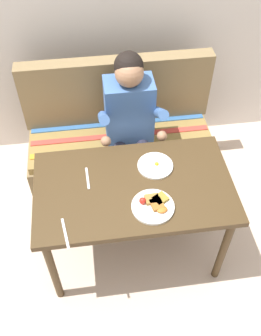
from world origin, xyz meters
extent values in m
plane|color=beige|center=(0.00, 0.00, 0.00)|extent=(8.00, 8.00, 0.00)
cube|color=#402F19|center=(0.00, 0.00, 0.71)|extent=(1.20, 0.70, 0.04)
cylinder|color=#402F19|center=(-0.54, -0.29, 0.34)|extent=(0.05, 0.05, 0.69)
cylinder|color=#402F19|center=(0.54, -0.29, 0.34)|extent=(0.05, 0.05, 0.69)
cylinder|color=#402F19|center=(-0.54, 0.29, 0.34)|extent=(0.05, 0.05, 0.69)
cylinder|color=#402F19|center=(0.54, 0.29, 0.34)|extent=(0.05, 0.05, 0.69)
cube|color=olive|center=(0.00, 0.72, 0.20)|extent=(1.44, 0.56, 0.40)
cube|color=olive|center=(0.00, 0.72, 0.43)|extent=(1.40, 0.52, 0.06)
cube|color=olive|center=(0.00, 0.94, 0.73)|extent=(1.44, 0.12, 0.54)
cube|color=orange|center=(0.00, 0.58, 0.46)|extent=(1.38, 0.05, 0.01)
cube|color=#C63D33|center=(0.00, 0.72, 0.46)|extent=(1.38, 0.05, 0.01)
cube|color=#336099|center=(0.00, 0.86, 0.46)|extent=(1.38, 0.05, 0.01)
cube|color=#3F639F|center=(0.06, 0.66, 0.76)|extent=(0.34, 0.22, 0.48)
sphere|color=#9E7051|center=(0.06, 0.64, 1.09)|extent=(0.19, 0.19, 0.19)
sphere|color=black|center=(0.06, 0.67, 1.12)|extent=(0.19, 0.19, 0.19)
cylinder|color=#3F639F|center=(-0.13, 0.52, 0.83)|extent=(0.07, 0.29, 0.23)
cylinder|color=#3F639F|center=(0.25, 0.52, 0.83)|extent=(0.07, 0.29, 0.23)
sphere|color=#9E7051|center=(-0.13, 0.40, 0.73)|extent=(0.07, 0.07, 0.07)
sphere|color=#9E7051|center=(0.25, 0.40, 0.73)|extent=(0.07, 0.07, 0.07)
cylinder|color=#232333|center=(-0.03, 0.49, 0.52)|extent=(0.09, 0.34, 0.09)
cylinder|color=#232333|center=(-0.03, 0.32, 0.26)|extent=(0.08, 0.08, 0.52)
cube|color=black|center=(-0.03, 0.26, 0.03)|extent=(0.09, 0.20, 0.05)
cylinder|color=#232333|center=(0.14, 0.49, 0.52)|extent=(0.09, 0.34, 0.09)
cylinder|color=#232333|center=(0.14, 0.32, 0.26)|extent=(0.08, 0.08, 0.52)
cube|color=black|center=(0.14, 0.26, 0.03)|extent=(0.09, 0.20, 0.05)
cylinder|color=white|center=(0.09, -0.18, 0.74)|extent=(0.25, 0.25, 0.02)
cube|color=olive|center=(0.13, -0.14, 0.76)|extent=(0.10, 0.10, 0.02)
cube|color=olive|center=(0.09, -0.14, 0.76)|extent=(0.08, 0.07, 0.02)
cube|color=#9F5A23|center=(0.11, -0.17, 0.76)|extent=(0.08, 0.09, 0.02)
sphere|color=red|center=(0.03, -0.14, 0.76)|extent=(0.04, 0.04, 0.04)
ellipsoid|color=#CC6623|center=(0.13, -0.21, 0.76)|extent=(0.06, 0.05, 0.02)
cylinder|color=white|center=(0.15, 0.13, 0.74)|extent=(0.22, 0.22, 0.01)
ellipsoid|color=white|center=(0.15, 0.13, 0.75)|extent=(0.09, 0.08, 0.01)
sphere|color=yellow|center=(0.16, 0.13, 0.76)|extent=(0.03, 0.03, 0.03)
cube|color=silver|center=(-0.27, 0.09, 0.73)|extent=(0.02, 0.17, 0.00)
cube|color=silver|center=(-0.41, -0.28, 0.73)|extent=(0.05, 0.20, 0.00)
camera|label=1|loc=(-0.21, -1.43, 2.52)|focal=40.90mm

